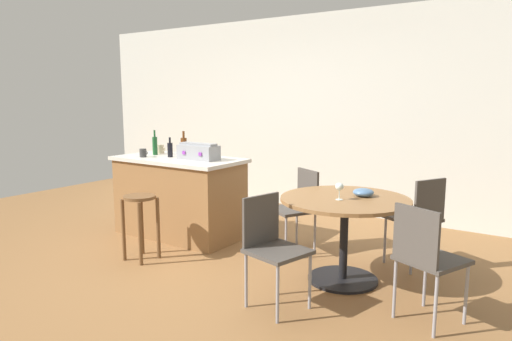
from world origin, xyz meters
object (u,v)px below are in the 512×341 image
at_px(bottle_0, 184,146).
at_px(wooden_stool, 140,214).
at_px(cup_0, 160,149).
at_px(wine_glass, 339,187).
at_px(folding_chair_right, 426,255).
at_px(serving_bowl, 363,192).
at_px(bottle_1, 170,149).
at_px(bottle_2, 155,145).
at_px(toolbox, 198,152).
at_px(dining_table, 344,217).
at_px(folding_chair_left, 272,243).
at_px(folding_chair_far, 298,204).
at_px(kitchen_island, 179,197).
at_px(folding_chair_near, 419,215).
at_px(cup_1, 143,153).

bearing_deg(bottle_0, wooden_stool, -70.29).
relative_size(cup_0, wine_glass, 0.87).
bearing_deg(folding_chair_right, serving_bowl, 140.76).
distance_m(bottle_1, bottle_2, 0.30).
xyz_separation_m(toolbox, wine_glass, (1.81, -0.31, -0.15)).
bearing_deg(wine_glass, wooden_stool, -164.55).
height_order(dining_table, bottle_2, bottle_2).
bearing_deg(folding_chair_left, folding_chair_right, 18.29).
bearing_deg(folding_chair_right, wine_glass, 158.58).
bearing_deg(toolbox, folding_chair_left, -31.82).
bearing_deg(wine_glass, folding_chair_far, 141.09).
xyz_separation_m(folding_chair_left, bottle_0, (-1.97, 1.18, 0.52)).
distance_m(folding_chair_far, folding_chair_left, 1.30).
height_order(bottle_2, cup_0, bottle_2).
bearing_deg(kitchen_island, serving_bowl, -1.48).
bearing_deg(wooden_stool, bottle_1, 114.43).
xyz_separation_m(kitchen_island, bottle_0, (-0.12, 0.23, 0.56)).
bearing_deg(toolbox, serving_bowl, -2.01).
bearing_deg(bottle_1, folding_chair_right, -11.28).
distance_m(folding_chair_near, cup_1, 3.03).
bearing_deg(dining_table, wine_glass, -96.58).
bearing_deg(serving_bowl, cup_0, 175.24).
height_order(bottle_1, wine_glass, bottle_1).
distance_m(folding_chair_far, bottle_0, 1.61).
height_order(toolbox, cup_0, toolbox).
distance_m(dining_table, folding_chair_left, 0.80).
xyz_separation_m(dining_table, folding_chair_right, (0.78, -0.41, -0.06)).
bearing_deg(bottle_1, folding_chair_near, 10.19).
distance_m(folding_chair_left, folding_chair_right, 1.10).
bearing_deg(folding_chair_near, serving_bowl, -122.77).
relative_size(folding_chair_far, bottle_2, 2.89).
relative_size(dining_table, folding_chair_right, 1.28).
height_order(bottle_0, wine_glass, bottle_0).
distance_m(bottle_1, wine_glass, 2.24).
bearing_deg(cup_1, bottle_2, 100.48).
bearing_deg(cup_1, dining_table, -0.30).
xyz_separation_m(folding_chair_right, bottle_0, (-3.02, 0.84, 0.51)).
bearing_deg(bottle_1, toolbox, 2.75).
relative_size(folding_chair_right, bottle_1, 3.79).
distance_m(folding_chair_near, serving_bowl, 0.68).
height_order(kitchen_island, wine_glass, kitchen_island).
relative_size(folding_chair_right, serving_bowl, 4.77).
relative_size(kitchen_island, wine_glass, 10.43).
bearing_deg(folding_chair_far, wine_glass, -38.91).
height_order(toolbox, serving_bowl, toolbox).
xyz_separation_m(folding_chair_far, bottle_2, (-1.81, -0.23, 0.52)).
relative_size(dining_table, cup_1, 9.62).
bearing_deg(toolbox, cup_0, 168.23).
bearing_deg(folding_chair_far, folding_chair_near, 9.99).
height_order(dining_table, cup_1, cup_1).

